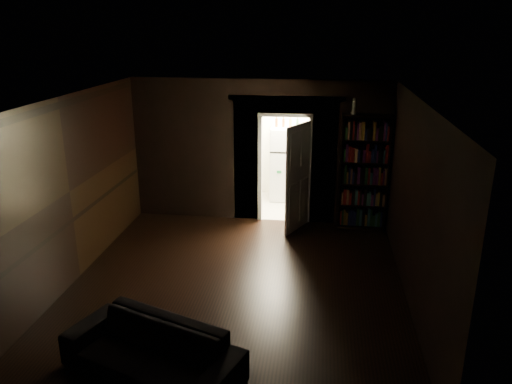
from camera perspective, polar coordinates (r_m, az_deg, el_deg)
ground at (r=7.70m, az=-2.26°, el=-10.66°), size 5.50×5.50×0.00m
room_walls at (r=8.04m, az=-1.20°, el=3.64°), size 5.02×5.61×2.84m
kitchen_alcove at (r=10.81m, az=3.75°, el=4.94°), size 2.20×1.80×2.60m
sofa at (r=5.90m, az=-11.87°, el=-16.66°), size 2.23×1.55×0.79m
bookshelf at (r=9.61m, az=12.16°, el=2.13°), size 0.95×0.65×2.20m
refrigerator at (r=11.14m, az=3.66°, el=3.31°), size 0.78×0.72×1.65m
door at (r=9.37m, az=4.81°, el=1.59°), size 0.42×0.79×2.05m
figurine at (r=9.38m, az=11.12°, el=9.62°), size 0.13×0.13×0.29m
bottles at (r=10.85m, az=3.56°, el=8.10°), size 0.66×0.17×0.27m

